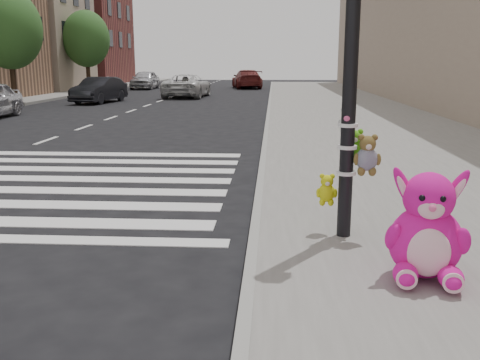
# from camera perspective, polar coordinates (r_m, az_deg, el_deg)

# --- Properties ---
(ground) EXTENTS (120.00, 120.00, 0.00)m
(ground) POSITION_cam_1_polar(r_m,az_deg,el_deg) (5.08, -17.50, -12.98)
(ground) COLOR black
(ground) RESTS_ON ground
(sidewalk_near) EXTENTS (7.00, 80.00, 0.14)m
(sidewalk_near) POSITION_cam_1_polar(r_m,az_deg,el_deg) (14.77, 16.26, 3.98)
(sidewalk_near) COLOR slate
(sidewalk_near) RESTS_ON ground
(curb_edge) EXTENTS (0.12, 80.00, 0.15)m
(curb_edge) POSITION_cam_1_polar(r_m,az_deg,el_deg) (14.41, 2.72, 4.27)
(curb_edge) COLOR gray
(curb_edge) RESTS_ON ground
(bld_far_d) EXTENTS (6.00, 8.00, 10.00)m
(bld_far_d) POSITION_cam_1_polar(r_m,az_deg,el_deg) (42.98, -20.90, 15.57)
(bld_far_d) COLOR gray
(bld_far_d) RESTS_ON ground
(bld_far_e) EXTENTS (6.00, 10.00, 9.00)m
(bld_far_e) POSITION_cam_1_polar(r_m,az_deg,el_deg) (53.20, -15.88, 14.63)
(bld_far_e) COLOR brown
(bld_far_e) RESTS_ON ground
(signal_pole) EXTENTS (0.71, 0.50, 4.00)m
(signal_pole) POSITION_cam_1_polar(r_m,az_deg,el_deg) (6.15, 11.84, 8.51)
(signal_pole) COLOR black
(signal_pole) RESTS_ON sidewalk_near
(tree_far_b) EXTENTS (3.20, 3.20, 5.44)m
(tree_far_b) POSITION_cam_1_polar(r_m,az_deg,el_deg) (29.33, -23.43, 14.50)
(tree_far_b) COLOR #382619
(tree_far_b) RESTS_ON sidewalk_far
(tree_far_c) EXTENTS (3.20, 3.20, 5.44)m
(tree_far_c) POSITION_cam_1_polar(r_m,az_deg,el_deg) (39.48, -16.09, 14.26)
(tree_far_c) COLOR #382619
(tree_far_c) RESTS_ON sidewalk_far
(pink_bunny) EXTENTS (0.77, 0.86, 1.08)m
(pink_bunny) POSITION_cam_1_polar(r_m,az_deg,el_deg) (5.27, 19.29, -5.40)
(pink_bunny) COLOR #EA1399
(pink_bunny) RESTS_ON sidewalk_near
(red_teddy) EXTENTS (0.14, 0.10, 0.20)m
(red_teddy) POSITION_cam_1_polar(r_m,az_deg,el_deg) (6.41, 18.31, -5.36)
(red_teddy) COLOR #B11128
(red_teddy) RESTS_ON sidewalk_near
(car_dark_far) EXTENTS (2.04, 4.23, 1.34)m
(car_dark_far) POSITION_cam_1_polar(r_m,az_deg,el_deg) (29.43, -14.78, 9.27)
(car_dark_far) COLOR black
(car_dark_far) RESTS_ON ground
(car_white_near) EXTENTS (2.51, 5.06, 1.38)m
(car_white_near) POSITION_cam_1_polar(r_m,az_deg,el_deg) (33.04, -5.66, 9.97)
(car_white_near) COLOR silver
(car_white_near) RESTS_ON ground
(car_maroon_near) EXTENTS (2.91, 5.35, 1.47)m
(car_maroon_near) POSITION_cam_1_polar(r_m,az_deg,el_deg) (44.06, 0.74, 10.72)
(car_maroon_near) COLOR maroon
(car_maroon_near) RESTS_ON ground
(car_silver_deep) EXTENTS (1.73, 4.28, 1.46)m
(car_silver_deep) POSITION_cam_1_polar(r_m,az_deg,el_deg) (43.46, -10.10, 10.49)
(car_silver_deep) COLOR #BCBCC1
(car_silver_deep) RESTS_ON ground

